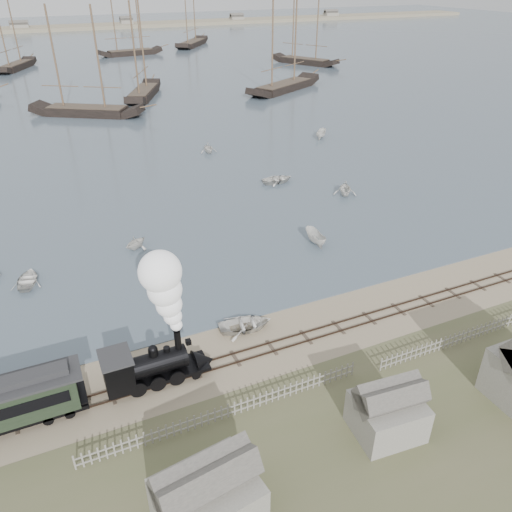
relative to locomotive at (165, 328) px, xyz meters
name	(u,v)px	position (x,y,z in m)	size (l,w,h in m)	color
ground	(272,330)	(8.95, 2.00, -4.44)	(600.00, 600.00, 0.00)	tan
harbor_water	(60,52)	(8.95, 172.00, -4.41)	(600.00, 336.00, 0.06)	#455662
rail_track	(283,344)	(8.95, 0.00, -4.40)	(120.00, 1.80, 0.16)	#36261D
picket_fence_west	(229,417)	(2.45, -5.00, -4.44)	(19.00, 0.10, 1.20)	gray
picket_fence_east	(459,343)	(21.45, -5.50, -4.44)	(15.00, 0.10, 1.20)	gray
shed_mid	(384,430)	(10.95, -10.00, -4.44)	(4.00, 3.50, 3.60)	gray
far_spit	(43,31)	(8.95, 252.00, -4.44)	(500.00, 20.00, 1.80)	gray
locomotive	(165,328)	(0.00, 0.00, 0.00)	(7.73, 2.88, 9.63)	black
beached_dinghy	(245,324)	(7.03, 2.98, -3.99)	(4.29, 3.07, 0.89)	silver
rowboat_1	(136,242)	(1.98, 19.84, -3.67)	(2.69, 2.32, 1.42)	silver
rowboat_2	(315,238)	(19.38, 13.16, -3.70)	(3.50, 1.32, 1.35)	silver
rowboat_3	(278,179)	(23.56, 30.36, -3.93)	(4.32, 3.08, 0.89)	silver
rowboat_4	(345,188)	(29.44, 22.92, -3.46)	(3.48, 3.00, 1.83)	silver
rowboat_5	(321,134)	(39.46, 45.71, -3.69)	(3.58, 1.35, 1.38)	silver
rowboat_7	(208,148)	(19.27, 46.23, -3.58)	(3.02, 2.61, 1.59)	silver
rowboat_8	(28,280)	(-8.52, 17.33, -4.00)	(3.68, 2.62, 0.76)	silver
schooner_2	(79,62)	(5.27, 78.10, 5.62)	(22.40, 5.17, 20.00)	black
schooner_3	(139,50)	(19.34, 89.84, 5.62)	(20.75, 4.79, 20.00)	black
schooner_4	(285,45)	(51.61, 83.14, 5.62)	(24.73, 5.71, 20.00)	black
schooner_5	(306,28)	(74.96, 114.93, 5.62)	(21.80, 5.03, 20.00)	black
schooner_7	(9,32)	(-5.79, 141.04, 5.62)	(20.13, 4.65, 20.00)	black
schooner_8	(127,23)	(30.25, 154.99, 5.62)	(21.34, 4.92, 20.00)	black
schooner_9	(191,17)	(56.70, 169.48, 5.62)	(25.81, 5.96, 20.00)	black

